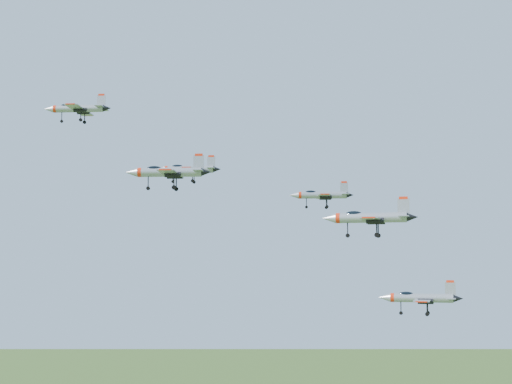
{
  "coord_description": "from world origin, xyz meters",
  "views": [
    {
      "loc": [
        13.83,
        -108.92,
        127.88
      ],
      "look_at": [
        6.85,
        -2.19,
        137.76
      ],
      "focal_mm": 50.0,
      "sensor_mm": 36.0,
      "label": 1
    }
  ],
  "objects": [
    {
      "name": "jet_lead",
      "position": [
        -24.35,
        7.76,
        153.1
      ],
      "size": [
        11.65,
        9.55,
        3.13
      ],
      "rotation": [
        0.0,
        0.0,
        -0.0
      ],
      "color": "#959AA1"
    },
    {
      "name": "jet_left_high",
      "position": [
        -4.48,
        2.73,
        141.93
      ],
      "size": [
        10.54,
        8.66,
        2.82
      ],
      "rotation": [
        0.0,
        0.0,
        0.02
      ],
      "color": "#959AA1"
    },
    {
      "name": "jet_right_low",
      "position": [
        22.75,
        -11.34,
        133.33
      ],
      "size": [
        13.0,
        10.93,
        3.49
      ],
      "rotation": [
        0.0,
        0.0,
        -0.19
      ],
      "color": "#959AA1"
    },
    {
      "name": "jet_right_high",
      "position": [
        -3.22,
        -20.59,
        138.65
      ],
      "size": [
        11.0,
        9.05,
        2.95
      ],
      "rotation": [
        0.0,
        0.0,
        0.03
      ],
      "color": "#959AA1"
    },
    {
      "name": "jet_left_low",
      "position": [
        16.74,
        5.7,
        137.95
      ],
      "size": [
        10.45,
        8.59,
        2.8
      ],
      "rotation": [
        0.0,
        0.0,
        0.02
      ],
      "color": "#959AA1"
    },
    {
      "name": "jet_trail",
      "position": [
        31.62,
        2.73,
        121.76
      ],
      "size": [
        12.74,
        10.74,
        3.43
      ],
      "rotation": [
        0.0,
        0.0,
        -0.21
      ],
      "color": "#959AA1"
    }
  ]
}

